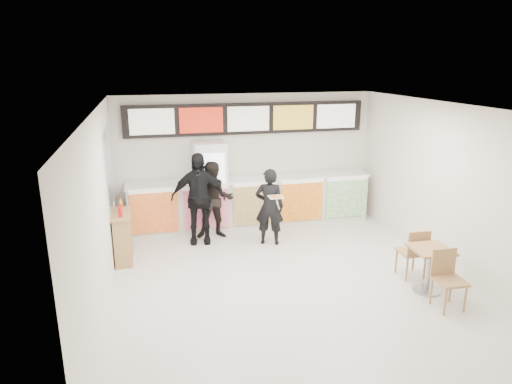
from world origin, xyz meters
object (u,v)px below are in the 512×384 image
object	(u,v)px
customer_left	(215,200)
condiment_ledge	(123,236)
customer_mid	(198,198)
customer_main	(269,207)
drinks_fridge	(210,186)
cafe_table	(430,261)
service_counter	(251,202)

from	to	relation	value
customer_left	condiment_ledge	bearing A→B (deg)	-151.70
customer_left	customer_mid	xyz separation A→B (m)	(-0.37, -0.17, 0.12)
customer_main	customer_mid	distance (m)	1.49
drinks_fridge	cafe_table	xyz separation A→B (m)	(3.05, -3.80, -0.47)
condiment_ledge	drinks_fridge	bearing A→B (deg)	34.98
service_counter	customer_left	world-z (taller)	customer_left
service_counter	condiment_ledge	bearing A→B (deg)	-155.20
customer_main	customer_mid	bearing A→B (deg)	3.55
customer_mid	cafe_table	xyz separation A→B (m)	(3.42, -3.07, -0.43)
customer_mid	customer_left	bearing A→B (deg)	33.04
condiment_ledge	customer_mid	bearing A→B (deg)	21.18
customer_left	drinks_fridge	bearing A→B (deg)	96.69
drinks_fridge	condiment_ledge	distance (m)	2.36
service_counter	drinks_fridge	xyz separation A→B (m)	(-0.93, 0.02, 0.43)
cafe_table	condiment_ledge	distance (m)	5.53
customer_left	customer_mid	world-z (taller)	customer_mid
cafe_table	condiment_ledge	world-z (taller)	condiment_ledge
drinks_fridge	customer_main	distance (m)	1.58
condiment_ledge	cafe_table	bearing A→B (deg)	-26.63
customer_main	customer_left	xyz separation A→B (m)	(-1.04, 0.61, 0.03)
service_counter	customer_left	bearing A→B (deg)	-149.80
customer_mid	condiment_ledge	xyz separation A→B (m)	(-1.52, -0.59, -0.47)
service_counter	customer_main	world-z (taller)	customer_main
customer_main	drinks_fridge	bearing A→B (deg)	-27.31
service_counter	cafe_table	bearing A→B (deg)	-60.72
cafe_table	drinks_fridge	bearing A→B (deg)	131.29
customer_main	customer_mid	size ratio (longest dim) A/B	0.84
customer_main	condiment_ledge	size ratio (longest dim) A/B	1.42
drinks_fridge	cafe_table	distance (m)	4.89
service_counter	cafe_table	size ratio (longest dim) A/B	3.52
customer_left	customer_main	bearing A→B (deg)	-23.96
drinks_fridge	customer_main	xyz separation A→B (m)	(1.05, -1.17, -0.19)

